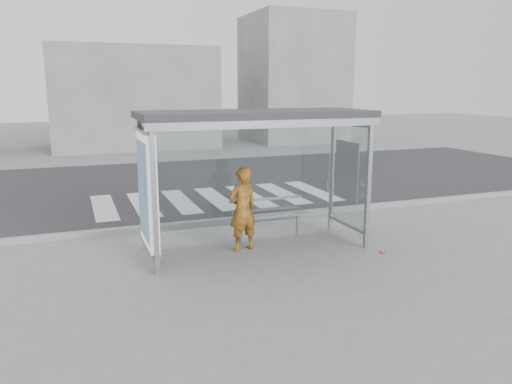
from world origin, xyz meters
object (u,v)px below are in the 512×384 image
at_px(bus_shelter, 236,146).
at_px(bench, 269,215).
at_px(soda_can, 383,252).
at_px(person, 243,209).

bearing_deg(bus_shelter, bench, 27.42).
relative_size(bench, soda_can, 14.47).
relative_size(bus_shelter, person, 2.67).
xyz_separation_m(person, bench, (0.74, 0.50, -0.30)).
bearing_deg(soda_can, bench, 135.92).
height_order(person, bench, person).
bearing_deg(bench, person, -146.19).
bearing_deg(person, bench, -158.66).
bearing_deg(bus_shelter, soda_can, -24.86).
bearing_deg(bus_shelter, person, -28.10).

